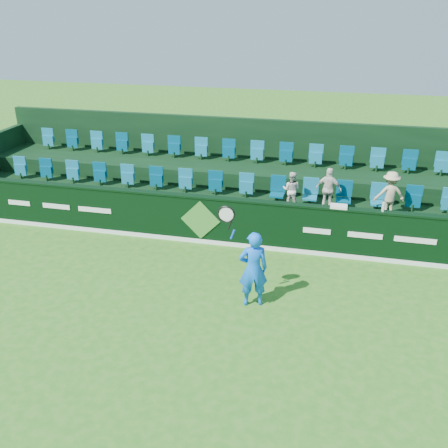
% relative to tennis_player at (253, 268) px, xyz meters
% --- Properties ---
extents(ground, '(60.00, 60.00, 0.00)m').
position_rel_tennis_player_xyz_m(ground, '(-1.90, -1.26, -0.88)').
color(ground, '#246A19').
rests_on(ground, ground).
extents(sponsor_hoarding, '(16.00, 0.25, 1.35)m').
position_rel_tennis_player_xyz_m(sponsor_hoarding, '(-1.89, 2.74, -0.21)').
color(sponsor_hoarding, black).
rests_on(sponsor_hoarding, ground).
extents(stand_tier_front, '(16.00, 2.00, 0.80)m').
position_rel_tennis_player_xyz_m(stand_tier_front, '(-1.90, 3.84, -0.48)').
color(stand_tier_front, black).
rests_on(stand_tier_front, ground).
extents(stand_tier_back, '(16.00, 1.80, 1.30)m').
position_rel_tennis_player_xyz_m(stand_tier_back, '(-1.90, 5.74, -0.23)').
color(stand_tier_back, black).
rests_on(stand_tier_back, ground).
extents(stand_rear, '(16.00, 4.10, 2.60)m').
position_rel_tennis_player_xyz_m(stand_rear, '(-1.90, 6.18, 0.33)').
color(stand_rear, black).
rests_on(stand_rear, ground).
extents(seat_row_front, '(13.50, 0.50, 0.60)m').
position_rel_tennis_player_xyz_m(seat_row_front, '(-1.90, 4.24, 0.22)').
color(seat_row_front, '#136E8D').
rests_on(seat_row_front, stand_tier_front).
extents(seat_row_back, '(13.50, 0.50, 0.60)m').
position_rel_tennis_player_xyz_m(seat_row_back, '(-1.90, 6.04, 0.72)').
color(seat_row_back, '#136E8D').
rests_on(seat_row_back, stand_tier_back).
extents(tennis_player, '(1.18, 0.59, 2.37)m').
position_rel_tennis_player_xyz_m(tennis_player, '(0.00, 0.00, 0.00)').
color(tennis_player, blue).
rests_on(tennis_player, ground).
extents(spectator_left, '(0.55, 0.45, 1.03)m').
position_rel_tennis_player_xyz_m(spectator_left, '(0.39, 3.86, 0.43)').
color(spectator_left, silver).
rests_on(spectator_left, stand_tier_front).
extents(spectator_middle, '(0.75, 0.41, 1.22)m').
position_rel_tennis_player_xyz_m(spectator_middle, '(1.40, 3.86, 0.52)').
color(spectator_middle, silver).
rests_on(spectator_middle, stand_tier_front).
extents(spectator_right, '(0.86, 0.59, 1.23)m').
position_rel_tennis_player_xyz_m(spectator_right, '(2.99, 3.86, 0.53)').
color(spectator_right, tan).
rests_on(spectator_right, stand_tier_front).
extents(towel, '(0.42, 0.27, 0.06)m').
position_rel_tennis_player_xyz_m(towel, '(1.69, 2.74, 0.50)').
color(towel, white).
rests_on(towel, sponsor_hoarding).
extents(drinks_bottle, '(0.07, 0.07, 0.23)m').
position_rel_tennis_player_xyz_m(drinks_bottle, '(2.76, 2.74, 0.58)').
color(drinks_bottle, silver).
rests_on(drinks_bottle, sponsor_hoarding).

